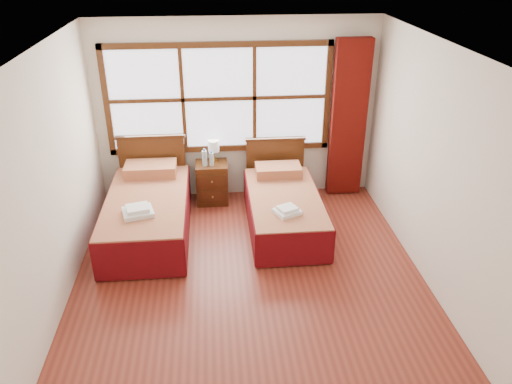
{
  "coord_description": "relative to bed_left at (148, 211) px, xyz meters",
  "views": [
    {
      "loc": [
        -0.36,
        -4.61,
        3.51
      ],
      "look_at": [
        0.13,
        0.7,
        0.78
      ],
      "focal_mm": 35.0,
      "sensor_mm": 36.0,
      "label": 1
    }
  ],
  "objects": [
    {
      "name": "bottle_near",
      "position": [
        0.76,
        0.74,
        0.42
      ],
      "size": [
        0.07,
        0.07,
        0.26
      ],
      "color": "#A5C4D4",
      "rests_on": "nightstand"
    },
    {
      "name": "wall_right",
      "position": [
        3.24,
        -1.2,
        0.99
      ],
      "size": [
        0.0,
        4.5,
        4.5
      ],
      "primitive_type": "plane",
      "rotation": [
        1.57,
        0.0,
        -1.57
      ],
      "color": "silver",
      "rests_on": "floor"
    },
    {
      "name": "towels_left",
      "position": [
        -0.05,
        -0.48,
        0.28
      ],
      "size": [
        0.42,
        0.39,
        0.1
      ],
      "rotation": [
        0.0,
        0.0,
        0.25
      ],
      "color": "white",
      "rests_on": "bed_left"
    },
    {
      "name": "lamp",
      "position": [
        0.89,
        0.9,
        0.52
      ],
      "size": [
        0.16,
        0.16,
        0.31
      ],
      "color": "gold",
      "rests_on": "nightstand"
    },
    {
      "name": "wall_left",
      "position": [
        -0.76,
        -1.2,
        0.99
      ],
      "size": [
        0.0,
        4.5,
        4.5
      ],
      "primitive_type": "plane",
      "rotation": [
        1.57,
        0.0,
        1.57
      ],
      "color": "silver",
      "rests_on": "floor"
    },
    {
      "name": "floor",
      "position": [
        1.24,
        -1.2,
        -0.31
      ],
      "size": [
        4.5,
        4.5,
        0.0
      ],
      "primitive_type": "plane",
      "color": "maroon",
      "rests_on": "ground"
    },
    {
      "name": "ceiling",
      "position": [
        1.24,
        -1.2,
        2.29
      ],
      "size": [
        4.5,
        4.5,
        0.0
      ],
      "primitive_type": "plane",
      "rotation": [
        3.14,
        0.0,
        0.0
      ],
      "color": "white",
      "rests_on": "wall_back"
    },
    {
      "name": "curtain",
      "position": [
        2.84,
        0.91,
        0.86
      ],
      "size": [
        0.5,
        0.16,
        2.3
      ],
      "primitive_type": "cube",
      "color": "#5C0E09",
      "rests_on": "wall_back"
    },
    {
      "name": "bottle_far",
      "position": [
        0.85,
        0.73,
        0.4
      ],
      "size": [
        0.06,
        0.06,
        0.22
      ],
      "color": "#A5C4D4",
      "rests_on": "nightstand"
    },
    {
      "name": "bed_right",
      "position": [
        1.79,
        0.0,
        -0.03
      ],
      "size": [
        0.95,
        1.97,
        0.91
      ],
      "color": "#3D1E0C",
      "rests_on": "floor"
    },
    {
      "name": "bed_left",
      "position": [
        0.0,
        0.0,
        0.0
      ],
      "size": [
        1.04,
        2.06,
        1.01
      ],
      "color": "#3D1E0C",
      "rests_on": "floor"
    },
    {
      "name": "nightstand",
      "position": [
        0.85,
        0.8,
        -0.01
      ],
      "size": [
        0.46,
        0.45,
        0.61
      ],
      "color": "#47250F",
      "rests_on": "floor"
    },
    {
      "name": "window",
      "position": [
        0.99,
        1.01,
        1.19
      ],
      "size": [
        3.16,
        0.06,
        1.56
      ],
      "color": "white",
      "rests_on": "wall_back"
    },
    {
      "name": "towels_right",
      "position": [
        1.76,
        -0.53,
        0.22
      ],
      "size": [
        0.37,
        0.35,
        0.09
      ],
      "rotation": [
        0.0,
        0.0,
        0.42
      ],
      "color": "white",
      "rests_on": "bed_right"
    },
    {
      "name": "wall_back",
      "position": [
        1.24,
        1.05,
        0.99
      ],
      "size": [
        4.0,
        0.0,
        4.0
      ],
      "primitive_type": "plane",
      "rotation": [
        1.57,
        0.0,
        0.0
      ],
      "color": "silver",
      "rests_on": "floor"
    }
  ]
}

